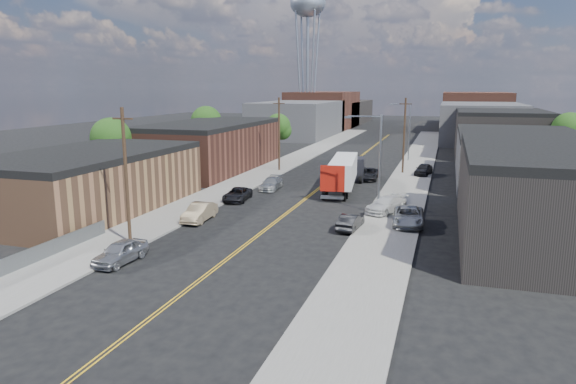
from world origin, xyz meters
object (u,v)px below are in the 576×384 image
Objects in this scene: car_left_a at (120,252)px; car_right_lot_c at (424,169)px; car_left_c at (237,194)px; car_ahead_truck at (368,174)px; semi_truck at (346,171)px; car_right_oncoming at (350,222)px; car_right_lot_a at (408,216)px; car_left_b at (200,212)px; car_left_d at (271,184)px; water_tower at (308,9)px; car_right_lot_b at (387,205)px.

car_right_lot_c reaches higher than car_left_a.
car_left_c is 0.90× the size of car_ahead_truck.
semi_truck is at bearing -104.41° from car_ahead_truck.
car_right_lot_c reaches higher than car_left_c.
car_right_lot_a reaches higher than car_right_oncoming.
car_left_b is 1.07× the size of car_right_lot_c.
car_left_c is 1.00× the size of car_left_d.
water_tower is 7.90× the size of car_left_c.
water_tower is at bearing 96.43° from car_left_b.
car_right_lot_b is at bearing 22.60° from car_left_b.
car_right_lot_a is at bearing -79.88° from car_right_lot_c.
car_left_c is at bearing -157.86° from car_right_lot_b.
car_right_oncoming is 0.75× the size of car_right_lot_a.
car_left_b reaches higher than car_left_d.
water_tower is 7.99× the size of car_left_b.
car_right_lot_c is at bearing 39.93° from car_left_d.
car_left_b is at bearing -116.04° from car_ahead_truck.
car_right_lot_a is at bearing -33.44° from car_right_lot_b.
car_left_d is 13.41m from car_ahead_truck.
car_left_c is 27.23m from car_right_lot_c.
car_left_d is (1.40, 26.24, -0.06)m from car_left_a.
car_left_b is (15.60, -92.38, -29.89)m from water_tower.
car_right_lot_b reaches higher than car_right_oncoming.
car_right_lot_c is at bearing 110.50° from car_right_lot_b.
car_left_c is at bearing -79.48° from water_tower.
car_left_b reaches higher than car_left_c.
car_ahead_truck is at bearing 42.67° from car_left_d.
water_tower is 90.55m from car_left_c.
car_left_a is 44.23m from car_right_lot_c.
car_left_d is 21.52m from car_right_lot_c.
car_left_a is at bearing -95.28° from car_left_d.
car_right_lot_c is (-0.05, 25.87, -0.01)m from car_right_lot_a.
semi_truck is 16.93m from car_right_oncoming.
car_ahead_truck reaches higher than car_left_c.
car_right_lot_c is (32.95, -63.02, -29.76)m from water_tower.
semi_truck is 3.34× the size of car_left_a.
semi_truck is at bearing -71.53° from water_tower.
car_right_lot_b is (13.76, -7.60, 0.18)m from car_left_d.
car_left_b is 1.16× the size of car_right_oncoming.
car_right_lot_c is (7.96, 11.81, -1.25)m from semi_truck.
car_left_c is 6.68m from car_left_d.
car_right_oncoming is 28.63m from car_right_lot_c.
water_tower is 2.54× the size of semi_truck.
car_left_b reaches higher than car_ahead_truck.
car_left_b is at bearing -110.57° from car_right_lot_c.
car_left_b is at bearing 93.97° from car_left_a.
water_tower is 77.09m from car_right_lot_c.
car_left_c is 15.20m from car_right_lot_b.
water_tower is 98.34m from car_left_b.
car_ahead_truck is at bearing 103.45° from car_right_lot_a.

